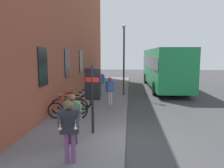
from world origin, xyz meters
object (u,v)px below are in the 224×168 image
transit_info_sign (93,89)px  pedestrian_crossing_street (100,81)px  pedestrian_near_bus (110,88)px  pedestrian_by_facade (72,114)px  street_lamp (124,53)px  tourist_with_hotdogs (69,125)px  bicycle_end_of_row (68,110)px  bicycle_far_end (74,102)px  bicycle_nearest_sign (78,99)px  bicycle_by_door (70,106)px  city_bus (164,66)px

transit_info_sign → pedestrian_crossing_street: bearing=5.9°
pedestrian_near_bus → pedestrian_crossing_street: size_ratio=0.90×
transit_info_sign → pedestrian_near_bus: bearing=-2.7°
pedestrian_by_facade → street_lamp: (8.43, -1.34, 1.89)m
pedestrian_by_facade → tourist_with_hotdogs: (-1.21, -0.25, 0.04)m
bicycle_end_of_row → bicycle_far_end: (1.50, 0.14, 0.00)m
bicycle_end_of_row → bicycle_far_end: size_ratio=1.00×
transit_info_sign → street_lamp: bearing=-6.7°
bicycle_far_end → tourist_with_hotdogs: tourist_with_hotdogs is taller
bicycle_far_end → bicycle_nearest_sign: 0.86m
tourist_with_hotdogs → bicycle_by_door: bearing=15.8°
tourist_with_hotdogs → pedestrian_by_facade: bearing=11.6°
city_bus → pedestrian_crossing_street: 6.74m
bicycle_end_of_row → street_lamp: street_lamp is taller
city_bus → tourist_with_hotdogs: (-13.73, 4.39, -0.79)m
pedestrian_near_bus → pedestrian_by_facade: bearing=173.0°
bicycle_end_of_row → pedestrian_crossing_street: (5.30, -0.67, 0.66)m
bicycle_end_of_row → bicycle_far_end: same height
transit_info_sign → bicycle_nearest_sign: bearing=20.3°
bicycle_nearest_sign → pedestrian_by_facade: size_ratio=1.09×
bicycle_by_door → pedestrian_by_facade: 3.57m
city_bus → pedestrian_near_bus: bearing=150.9°
bicycle_far_end → street_lamp: street_lamp is taller
bicycle_end_of_row → bicycle_by_door: bearing=9.5°
bicycle_far_end → street_lamp: size_ratio=0.37×
bicycle_end_of_row → pedestrian_crossing_street: pedestrian_crossing_street is taller
pedestrian_by_facade → pedestrian_near_bus: 5.44m
bicycle_far_end → pedestrian_crossing_street: (3.80, -0.81, 0.66)m
transit_info_sign → city_bus: 12.26m
bicycle_far_end → pedestrian_by_facade: 4.32m
pedestrian_by_facade → bicycle_by_door: bearing=17.3°
bicycle_end_of_row → bicycle_by_door: same height
bicycle_far_end → pedestrian_by_facade: pedestrian_by_facade is taller
pedestrian_crossing_street → pedestrian_by_facade: bearing=-178.1°
bicycle_far_end → transit_info_sign: 3.71m
transit_info_sign → city_bus: size_ratio=0.23×
city_bus → street_lamp: street_lamp is taller
bicycle_far_end → transit_info_sign: transit_info_sign is taller
bicycle_by_door → tourist_with_hotdogs: tourist_with_hotdogs is taller
pedestrian_near_bus → street_lamp: size_ratio=0.32×
city_bus → bicycle_end_of_row: bearing=150.6°
bicycle_far_end → transit_info_sign: size_ratio=0.74×
bicycle_end_of_row → street_lamp: bearing=-21.3°
bicycle_by_door → tourist_with_hotdogs: (-4.57, -1.29, 0.62)m
transit_info_sign → tourist_with_hotdogs: 2.29m
bicycle_by_door → transit_info_sign: transit_info_sign is taller
bicycle_end_of_row → pedestrian_by_facade: (-2.65, -0.92, 0.58)m
pedestrian_by_facade → street_lamp: 8.74m
pedestrian_by_facade → street_lamp: street_lamp is taller
bicycle_nearest_sign → pedestrian_near_bus: 1.82m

